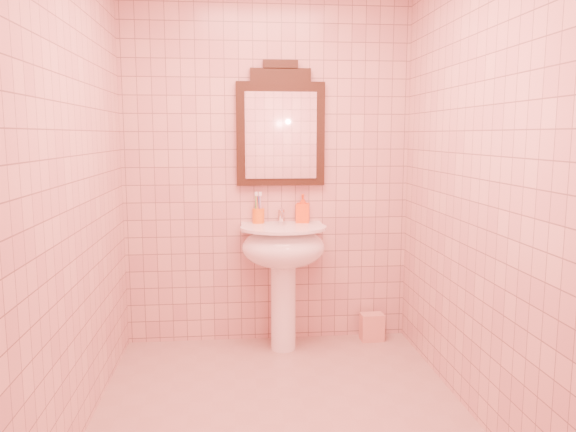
{
  "coord_description": "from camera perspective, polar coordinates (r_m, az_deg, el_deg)",
  "views": [
    {
      "loc": [
        -0.24,
        -2.83,
        1.47
      ],
      "look_at": [
        0.09,
        0.55,
        0.98
      ],
      "focal_mm": 35.0,
      "sensor_mm": 36.0,
      "label": 1
    }
  ],
  "objects": [
    {
      "name": "faucet",
      "position": [
        3.89,
        -0.66,
        0.09
      ],
      "size": [
        0.04,
        0.16,
        0.11
      ],
      "color": "white",
      "rests_on": "pedestal_sink"
    },
    {
      "name": "pedestal_sink",
      "position": [
        3.81,
        -0.48,
        -4.05
      ],
      "size": [
        0.58,
        0.58,
        0.86
      ],
      "color": "white",
      "rests_on": "floor"
    },
    {
      "name": "towel",
      "position": [
        4.17,
        8.52,
        -11.09
      ],
      "size": [
        0.16,
        0.11,
        0.2
      ],
      "primitive_type": "cube",
      "rotation": [
        0.0,
        0.0,
        0.04
      ],
      "color": "#E59087",
      "rests_on": "floor"
    },
    {
      "name": "mirror",
      "position": [
        3.92,
        -0.76,
        8.89
      ],
      "size": [
        0.61,
        0.06,
        0.85
      ],
      "color": "black",
      "rests_on": "back_wall"
    },
    {
      "name": "soap_dispenser",
      "position": [
        3.92,
        1.51,
        0.77
      ],
      "size": [
        0.11,
        0.11,
        0.2
      ],
      "primitive_type": "imported",
      "rotation": [
        0.0,
        0.0,
        -0.21
      ],
      "color": "#ED4D14",
      "rests_on": "pedestal_sink"
    },
    {
      "name": "floor",
      "position": [
        3.2,
        -0.65,
        -19.14
      ],
      "size": [
        2.2,
        2.2,
        0.0
      ],
      "primitive_type": "plane",
      "color": "tan",
      "rests_on": "ground"
    },
    {
      "name": "toothbrush_cup",
      "position": [
        3.9,
        -3.03,
        0.05
      ],
      "size": [
        0.08,
        0.08,
        0.19
      ],
      "rotation": [
        0.0,
        0.0,
        0.26
      ],
      "color": "orange",
      "rests_on": "pedestal_sink"
    },
    {
      "name": "back_wall",
      "position": [
        3.95,
        -2.08,
        5.01
      ],
      "size": [
        2.0,
        0.02,
        2.5
      ],
      "primitive_type": "cube",
      "color": "#DFA69B",
      "rests_on": "floor"
    }
  ]
}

